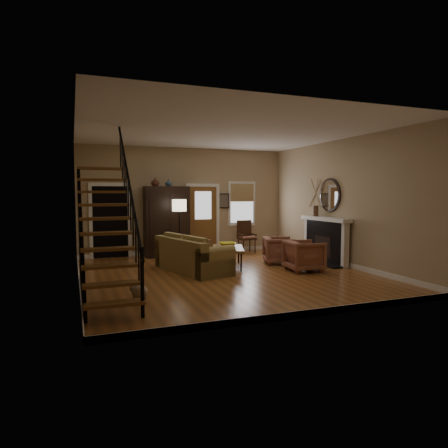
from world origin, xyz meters
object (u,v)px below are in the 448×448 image
object	(u,v)px
sofa	(193,255)
floor_lamp	(179,230)
armoire	(167,221)
armchair_left	(304,256)
armchair_right	(279,250)
coffee_table	(228,257)
side_chair	(247,237)

from	to	relation	value
sofa	floor_lamp	bearing A→B (deg)	72.05
armoire	armchair_left	xyz separation A→B (m)	(2.61, -3.47, -0.67)
sofa	armchair_right	bearing A→B (deg)	-9.94
sofa	armoire	bearing A→B (deg)	76.42
sofa	armchair_right	size ratio (longest dim) A/B	2.76
coffee_table	armchair_left	bearing A→B (deg)	-36.65
sofa	armchair_left	size ratio (longest dim) A/B	2.65
side_chair	armoire	bearing A→B (deg)	175.52
armchair_right	coffee_table	bearing A→B (deg)	108.07
sofa	side_chair	bearing A→B (deg)	28.25
armchair_right	side_chair	bearing A→B (deg)	17.97
armchair_left	armchair_right	size ratio (longest dim) A/B	1.04
floor_lamp	coffee_table	bearing A→B (deg)	-55.84
sofa	coffee_table	size ratio (longest dim) A/B	1.65
armchair_left	sofa	bearing A→B (deg)	75.17
side_chair	floor_lamp	bearing A→B (deg)	-162.33
sofa	floor_lamp	distance (m)	1.65
armchair_right	side_chair	world-z (taller)	side_chair
armchair_left	side_chair	size ratio (longest dim) A/B	0.81
sofa	armchair_right	world-z (taller)	sofa
coffee_table	floor_lamp	distance (m)	1.75
armoire	armchair_left	bearing A→B (deg)	-53.03
armchair_left	floor_lamp	distance (m)	3.55
coffee_table	floor_lamp	bearing A→B (deg)	124.16
coffee_table	armoire	bearing A→B (deg)	114.69
floor_lamp	side_chair	world-z (taller)	floor_lamp
coffee_table	side_chair	distance (m)	2.60
armoire	coffee_table	world-z (taller)	armoire
armoire	sofa	size ratio (longest dim) A/B	0.96
armoire	coffee_table	distance (m)	2.68
armoire	armchair_left	size ratio (longest dim) A/B	2.54
armoire	coffee_table	bearing A→B (deg)	-65.31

